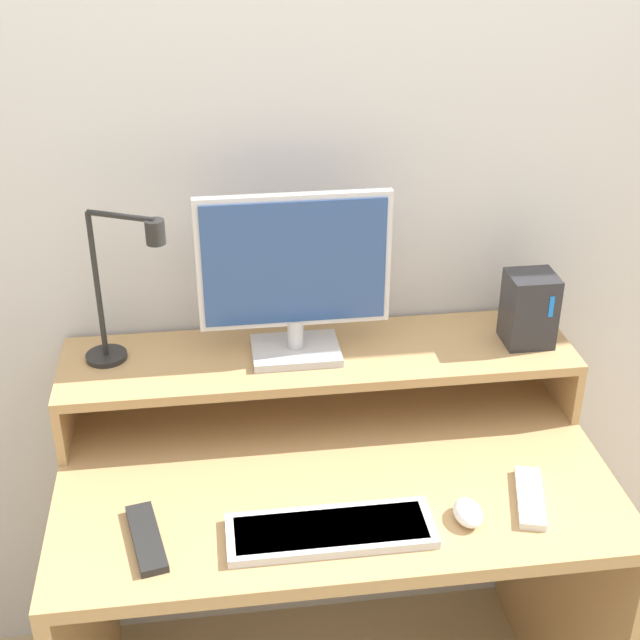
% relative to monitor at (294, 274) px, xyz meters
% --- Properties ---
extents(wall_back, '(6.00, 0.05, 2.50)m').
position_rel_monitor_xyz_m(wall_back, '(0.05, 0.18, 0.13)').
color(wall_back, silver).
rests_on(wall_back, ground_plane).
extents(desk, '(1.14, 0.69, 0.78)m').
position_rel_monitor_xyz_m(desk, '(0.05, -0.20, -0.58)').
color(desk, tan).
rests_on(desk, ground_plane).
extents(monitor_shelf, '(1.14, 0.28, 0.15)m').
position_rel_monitor_xyz_m(monitor_shelf, '(0.05, 0.00, -0.22)').
color(monitor_shelf, tan).
rests_on(monitor_shelf, desk).
extents(monitor, '(0.41, 0.14, 0.37)m').
position_rel_monitor_xyz_m(monitor, '(0.00, 0.00, 0.00)').
color(monitor, '#BCBCC1').
rests_on(monitor, monitor_shelf).
extents(desk_lamp, '(0.20, 0.13, 0.35)m').
position_rel_monitor_xyz_m(desk_lamp, '(-0.36, 0.01, -0.02)').
color(desk_lamp, black).
rests_on(desk_lamp, monitor_shelf).
extents(router_dock, '(0.11, 0.10, 0.17)m').
position_rel_monitor_xyz_m(router_dock, '(0.52, -0.01, -0.11)').
color(router_dock, '#28282D').
rests_on(router_dock, monitor_shelf).
extents(keyboard, '(0.39, 0.13, 0.02)m').
position_rel_monitor_xyz_m(keyboard, '(0.02, -0.42, -0.34)').
color(keyboard, silver).
rests_on(keyboard, desk).
extents(mouse, '(0.05, 0.08, 0.04)m').
position_rel_monitor_xyz_m(mouse, '(0.28, -0.42, -0.33)').
color(mouse, white).
rests_on(mouse, desk).
extents(remote_control, '(0.09, 0.19, 0.02)m').
position_rel_monitor_xyz_m(remote_control, '(-0.32, -0.39, -0.34)').
color(remote_control, black).
rests_on(remote_control, desk).
extents(remote_secondary, '(0.10, 0.19, 0.02)m').
position_rel_monitor_xyz_m(remote_secondary, '(0.42, -0.38, -0.34)').
color(remote_secondary, white).
rests_on(remote_secondary, desk).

